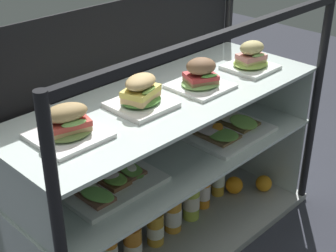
{
  "coord_description": "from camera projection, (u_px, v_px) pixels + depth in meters",
  "views": [
    {
      "loc": [
        -1.13,
        -1.12,
        1.37
      ],
      "look_at": [
        0.0,
        0.0,
        0.53
      ],
      "focal_mm": 53.11,
      "sensor_mm": 36.0,
      "label": 1
    }
  ],
  "objects": [
    {
      "name": "ground_plane",
      "position": [
        168.0,
        242.0,
        2.05
      ],
      "size": [
        6.0,
        6.0,
        0.02
      ],
      "primitive_type": "cube",
      "color": "#292B34",
      "rests_on": "ground"
    },
    {
      "name": "case_base_deck",
      "position": [
        168.0,
        237.0,
        2.04
      ],
      "size": [
        1.3,
        0.51,
        0.03
      ],
      "primitive_type": "cube",
      "color": "#9DA09D",
      "rests_on": "ground"
    },
    {
      "name": "case_frame",
      "position": [
        142.0,
        118.0,
        1.9
      ],
      "size": [
        1.3,
        0.51,
        0.94
      ],
      "color": "black",
      "rests_on": "ground"
    },
    {
      "name": "riser_lower_tier",
      "position": [
        168.0,
        197.0,
        1.95
      ],
      "size": [
        1.23,
        0.44,
        0.37
      ],
      "color": "silver",
      "rests_on": "case_base_deck"
    },
    {
      "name": "shelf_lower_glass",
      "position": [
        168.0,
        156.0,
        1.86
      ],
      "size": [
        1.25,
        0.46,
        0.01
      ],
      "primitive_type": "cube",
      "color": "silver",
      "rests_on": "riser_lower_tier"
    },
    {
      "name": "riser_upper_tier",
      "position": [
        168.0,
        128.0,
        1.8
      ],
      "size": [
        1.23,
        0.44,
        0.23
      ],
      "color": "silver",
      "rests_on": "shelf_lower_glass"
    },
    {
      "name": "shelf_upper_glass",
      "position": [
        168.0,
        98.0,
        1.75
      ],
      "size": [
        1.25,
        0.46,
        0.01
      ],
      "primitive_type": "cube",
      "color": "silver",
      "rests_on": "riser_upper_tier"
    },
    {
      "name": "plated_roll_sandwich_mid_right",
      "position": [
        68.0,
        126.0,
        1.46
      ],
      "size": [
        0.21,
        0.21,
        0.11
      ],
      "color": "white",
      "rests_on": "shelf_upper_glass"
    },
    {
      "name": "plated_roll_sandwich_left_of_center",
      "position": [
        141.0,
        95.0,
        1.64
      ],
      "size": [
        0.19,
        0.19,
        0.11
      ],
      "color": "white",
      "rests_on": "shelf_upper_glass"
    },
    {
      "name": "plated_roll_sandwich_center",
      "position": [
        201.0,
        77.0,
        1.79
      ],
      "size": [
        0.2,
        0.2,
        0.11
      ],
      "color": "white",
      "rests_on": "shelf_upper_glass"
    },
    {
      "name": "plated_roll_sandwich_near_left_corner",
      "position": [
        251.0,
        59.0,
        1.95
      ],
      "size": [
        0.18,
        0.18,
        0.12
      ],
      "color": "white",
      "rests_on": "shelf_upper_glass"
    },
    {
      "name": "open_sandwich_tray_right_of_center",
      "position": [
        104.0,
        178.0,
        1.68
      ],
      "size": [
        0.34,
        0.31,
        0.07
      ],
      "color": "white",
      "rests_on": "shelf_lower_glass"
    },
    {
      "name": "open_sandwich_tray_near_right_corner",
      "position": [
        223.0,
        128.0,
        2.01
      ],
      "size": [
        0.34,
        0.31,
        0.05
      ],
      "color": "white",
      "rests_on": "shelf_lower_glass"
    },
    {
      "name": "juice_bottle_back_right",
      "position": [
        110.0,
        250.0,
        1.81
      ],
      "size": [
        0.06,
        0.06,
        0.24
      ],
      "color": "orange",
      "rests_on": "case_base_deck"
    },
    {
      "name": "juice_bottle_tucked_behind",
      "position": [
        133.0,
        241.0,
        1.88
      ],
      "size": [
        0.07,
        0.07,
        0.2
      ],
      "color": "orange",
      "rests_on": "case_base_deck"
    },
    {
      "name": "juice_bottle_front_left_end",
      "position": [
        155.0,
        228.0,
        1.95
      ],
      "size": [
        0.07,
        0.07,
        0.2
      ],
      "color": "gold",
      "rests_on": "case_base_deck"
    },
    {
      "name": "juice_bottle_near_post",
      "position": [
        173.0,
        212.0,
        2.02
      ],
      "size": [
        0.07,
        0.07,
        0.23
      ],
      "color": "gold",
      "rests_on": "case_base_deck"
    },
    {
      "name": "juice_bottle_back_left",
      "position": [
        191.0,
        199.0,
        2.09
      ],
      "size": [
        0.07,
        0.07,
        0.23
      ],
      "color": "#B9CD46",
      "rests_on": "case_base_deck"
    },
    {
      "name": "juice_bottle_front_fourth",
      "position": [
        204.0,
        189.0,
        2.16
      ],
      "size": [
        0.06,
        0.06,
        0.22
      ],
      "color": "orange",
      "rests_on": "case_base_deck"
    },
    {
      "name": "juice_bottle_front_second",
      "position": [
        219.0,
        175.0,
        2.24
      ],
      "size": [
        0.06,
        0.06,
        0.25
      ],
      "color": "gold",
      "rests_on": "case_base_deck"
    },
    {
      "name": "orange_fruit_beside_bottles",
      "position": [
        234.0,
        185.0,
        2.27
      ],
      "size": [
        0.08,
        0.08,
        0.08
      ],
      "primitive_type": "sphere",
      "color": "orange",
      "rests_on": "case_base_deck"
    },
    {
      "name": "orange_fruit_near_left_post",
      "position": [
        264.0,
        183.0,
        2.29
      ],
      "size": [
        0.08,
        0.08,
        0.08
      ],
      "primitive_type": "sphere",
      "color": "orange",
      "rests_on": "case_base_deck"
    }
  ]
}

